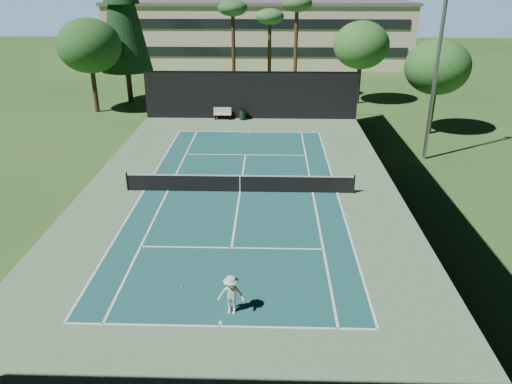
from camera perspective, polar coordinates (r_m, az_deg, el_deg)
ground at (r=28.28m, az=-1.84°, el=0.01°), size 160.00×160.00×0.00m
apron_slab at (r=28.27m, az=-1.84°, el=0.02°), size 18.00×32.00×0.01m
court_surface at (r=28.27m, az=-1.84°, el=0.03°), size 10.97×23.77×0.01m
court_lines at (r=28.27m, az=-1.84°, el=0.05°), size 11.07×23.87×0.01m
tennis_net at (r=28.06m, az=-1.86°, el=1.06°), size 12.90×0.10×1.10m
fence at (r=27.60m, az=-1.89°, el=3.89°), size 18.04×32.05×4.03m
player at (r=18.16m, az=-2.84°, el=-11.67°), size 1.05×0.67×1.55m
tennis_ball_a at (r=20.10m, az=-8.46°, el=-10.66°), size 0.07×0.07×0.07m
tennis_ball_b at (r=30.30m, az=-5.84°, el=1.61°), size 0.07×0.07×0.07m
tennis_ball_c at (r=30.23m, az=-1.16°, el=1.68°), size 0.07×0.07×0.07m
tennis_ball_d at (r=31.63m, az=-12.80°, el=2.07°), size 0.06×0.06×0.06m
park_bench at (r=43.14m, az=-3.86°, el=8.99°), size 1.50×0.45×1.02m
trash_bin at (r=42.90m, az=-1.54°, el=8.86°), size 0.56×0.56×0.95m
palm_a at (r=50.14m, az=-2.66°, el=19.87°), size 2.80×2.80×9.32m
palm_b at (r=52.06m, az=1.59°, el=19.10°), size 2.80×2.80×8.42m
palm_c at (r=49.04m, az=4.71°, el=20.23°), size 2.80×2.80×9.77m
decid_tree_a at (r=48.97m, az=11.95°, el=16.09°), size 5.12×5.12×7.62m
decid_tree_b at (r=40.33m, az=20.03°, el=13.26°), size 4.80×4.80×7.14m
decid_tree_c at (r=46.95m, az=-18.52°, el=15.55°), size 5.44×5.44×8.09m
campus_building at (r=72.25m, az=0.39°, el=17.77°), size 40.50×12.50×8.30m
light_pole at (r=33.87m, az=20.04°, el=13.95°), size 0.90×0.25×12.22m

